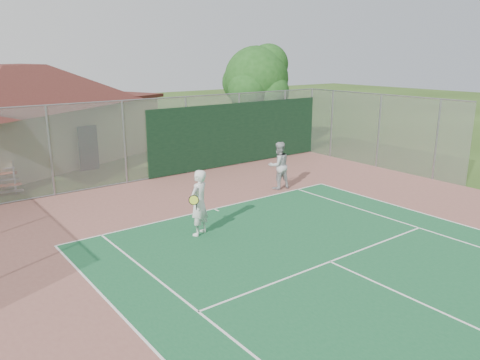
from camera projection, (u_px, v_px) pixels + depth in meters
The scene contains 6 objects.
back_fence at pixel (189, 137), 21.29m from camera, with size 20.08×0.11×3.53m.
side_fence_right at pixel (379, 131), 22.43m from camera, with size 0.08×9.00×3.50m.
clubhouse at pixel (17, 104), 23.42m from camera, with size 15.73×13.43×5.74m.
tree at pixel (258, 81), 26.04m from camera, with size 4.23×4.01×5.90m.
player_white_front at pixel (199, 203), 13.98m from camera, with size 0.95×0.80×2.02m.
player_grey_back at pixel (279, 166), 18.87m from camera, with size 1.04×0.86×1.93m.
Camera 1 is at (-8.77, -1.21, 5.33)m, focal length 35.00 mm.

